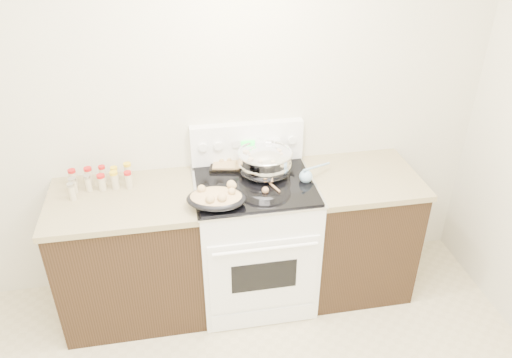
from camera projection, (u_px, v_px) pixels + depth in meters
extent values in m
cube|color=beige|center=(192.00, 106.00, 3.22)|extent=(4.00, 0.05, 2.70)
cube|color=black|center=(132.00, 258.00, 3.33)|extent=(0.90, 0.64, 0.88)
cube|color=brown|center=(123.00, 200.00, 3.09)|extent=(0.93, 0.67, 0.04)
cube|color=black|center=(355.00, 232.00, 3.56)|extent=(0.70, 0.64, 0.88)
cube|color=brown|center=(362.00, 177.00, 3.32)|extent=(0.73, 0.67, 0.04)
cube|color=white|center=(255.00, 242.00, 3.43)|extent=(0.76, 0.66, 0.92)
cube|color=white|center=(264.00, 276.00, 3.15)|extent=(0.70, 0.01, 0.55)
cube|color=black|center=(264.00, 276.00, 3.15)|extent=(0.42, 0.01, 0.22)
cylinder|color=white|center=(266.00, 249.00, 2.99)|extent=(0.65, 0.02, 0.02)
cube|color=white|center=(263.00, 318.00, 3.35)|extent=(0.70, 0.01, 0.14)
cube|color=silver|center=(255.00, 185.00, 3.19)|extent=(0.78, 0.68, 0.01)
cube|color=black|center=(255.00, 183.00, 3.19)|extent=(0.74, 0.64, 0.01)
cube|color=white|center=(247.00, 142.00, 3.36)|extent=(0.76, 0.07, 0.28)
cylinder|color=white|center=(203.00, 147.00, 3.27)|extent=(0.06, 0.02, 0.06)
cylinder|color=white|center=(218.00, 146.00, 3.28)|extent=(0.06, 0.02, 0.06)
cylinder|color=white|center=(277.00, 141.00, 3.34)|extent=(0.06, 0.02, 0.06)
cylinder|color=white|center=(292.00, 140.00, 3.36)|extent=(0.06, 0.02, 0.06)
cube|color=#19E533|center=(248.00, 143.00, 3.32)|extent=(0.09, 0.00, 0.04)
cube|color=silver|center=(236.00, 144.00, 3.30)|extent=(0.05, 0.00, 0.05)
cube|color=silver|center=(260.00, 142.00, 3.33)|extent=(0.05, 0.00, 0.05)
ellipsoid|color=silver|center=(265.00, 164.00, 3.24)|extent=(0.35, 0.35, 0.21)
cylinder|color=silver|center=(265.00, 173.00, 3.28)|extent=(0.19, 0.19, 0.01)
torus|color=silver|center=(265.00, 153.00, 3.20)|extent=(0.36, 0.36, 0.02)
cylinder|color=silver|center=(265.00, 161.00, 3.23)|extent=(0.34, 0.34, 0.12)
cylinder|color=brown|center=(265.00, 154.00, 3.21)|extent=(0.32, 0.32, 0.00)
cube|color=#C8B293|center=(254.00, 150.00, 3.24)|extent=(0.03, 0.03, 0.02)
cube|color=#C8B293|center=(260.00, 149.00, 3.26)|extent=(0.02, 0.02, 0.02)
cube|color=#C8B293|center=(251.00, 155.00, 3.18)|extent=(0.03, 0.03, 0.02)
cube|color=#C8B293|center=(260.00, 162.00, 3.11)|extent=(0.03, 0.03, 0.02)
cube|color=#C8B293|center=(246.00, 153.00, 3.21)|extent=(0.04, 0.04, 0.03)
cube|color=#C8B293|center=(273.00, 163.00, 3.10)|extent=(0.03, 0.03, 0.02)
cube|color=#C8B293|center=(262.00, 149.00, 3.26)|extent=(0.03, 0.03, 0.02)
cube|color=#C8B293|center=(281.00, 154.00, 3.19)|extent=(0.03, 0.03, 0.02)
cube|color=#C8B293|center=(265.00, 154.00, 3.20)|extent=(0.02, 0.02, 0.02)
cube|color=#C8B293|center=(278.00, 152.00, 3.23)|extent=(0.04, 0.04, 0.03)
cube|color=#C8B293|center=(266.00, 150.00, 3.25)|extent=(0.04, 0.04, 0.03)
cube|color=#C8B293|center=(251.00, 160.00, 3.13)|extent=(0.04, 0.04, 0.03)
ellipsoid|color=black|center=(216.00, 199.00, 2.95)|extent=(0.40, 0.31, 0.08)
ellipsoid|color=tan|center=(216.00, 197.00, 2.94)|extent=(0.36, 0.28, 0.06)
sphere|color=tan|center=(222.00, 199.00, 2.87)|extent=(0.04, 0.04, 0.04)
sphere|color=tan|center=(222.00, 198.00, 2.87)|extent=(0.06, 0.06, 0.06)
sphere|color=tan|center=(222.00, 198.00, 2.88)|extent=(0.05, 0.05, 0.05)
sphere|color=tan|center=(231.00, 185.00, 2.99)|extent=(0.05, 0.05, 0.05)
sphere|color=tan|center=(232.00, 191.00, 2.93)|extent=(0.05, 0.05, 0.05)
sphere|color=tan|center=(233.00, 185.00, 2.99)|extent=(0.04, 0.04, 0.04)
sphere|color=tan|center=(210.00, 199.00, 2.86)|extent=(0.06, 0.06, 0.06)
sphere|color=tan|center=(202.00, 189.00, 2.95)|extent=(0.05, 0.05, 0.05)
cube|color=black|center=(239.00, 163.00, 3.38)|extent=(0.42, 0.33, 0.02)
cube|color=tan|center=(239.00, 161.00, 3.38)|extent=(0.38, 0.29, 0.02)
sphere|color=tan|center=(257.00, 156.00, 3.42)|extent=(0.04, 0.04, 0.04)
sphere|color=tan|center=(240.00, 155.00, 3.43)|extent=(0.03, 0.03, 0.03)
sphere|color=tan|center=(242.00, 155.00, 3.42)|extent=(0.03, 0.03, 0.03)
sphere|color=tan|center=(256.00, 162.00, 3.35)|extent=(0.03, 0.03, 0.03)
sphere|color=tan|center=(225.00, 156.00, 3.42)|extent=(0.03, 0.03, 0.03)
sphere|color=tan|center=(221.00, 161.00, 3.36)|extent=(0.04, 0.04, 0.04)
sphere|color=tan|center=(244.00, 164.00, 3.32)|extent=(0.04, 0.04, 0.04)
sphere|color=tan|center=(256.00, 158.00, 3.38)|extent=(0.04, 0.04, 0.04)
sphere|color=tan|center=(229.00, 160.00, 3.37)|extent=(0.04, 0.04, 0.04)
sphere|color=tan|center=(239.00, 163.00, 3.34)|extent=(0.04, 0.04, 0.04)
cylinder|color=#AE7C4F|center=(268.00, 182.00, 3.18)|extent=(0.11, 0.26, 0.01)
sphere|color=#AE7C4F|center=(265.00, 190.00, 3.08)|extent=(0.04, 0.04, 0.04)
sphere|color=#82A6C1|center=(306.00, 176.00, 3.18)|extent=(0.09, 0.09, 0.09)
cylinder|color=#82A6C1|center=(317.00, 167.00, 3.24)|extent=(0.23, 0.18, 0.07)
cylinder|color=#BFB28C|center=(73.00, 179.00, 3.17)|extent=(0.05, 0.05, 0.10)
cylinder|color=#B21414|center=(72.00, 171.00, 3.14)|extent=(0.05, 0.05, 0.02)
cylinder|color=#BFB28C|center=(89.00, 177.00, 3.19)|extent=(0.05, 0.05, 0.10)
cylinder|color=#B21414|center=(87.00, 169.00, 3.15)|extent=(0.05, 0.05, 0.02)
cylinder|color=#BFB28C|center=(103.00, 175.00, 3.21)|extent=(0.04, 0.04, 0.10)
cylinder|color=#B21414|center=(102.00, 167.00, 3.18)|extent=(0.04, 0.04, 0.02)
cylinder|color=#BFB28C|center=(115.00, 176.00, 3.21)|extent=(0.04, 0.04, 0.09)
cylinder|color=gold|center=(114.00, 168.00, 3.19)|extent=(0.05, 0.05, 0.02)
cylinder|color=#BFB28C|center=(128.00, 173.00, 3.22)|extent=(0.05, 0.05, 0.11)
cylinder|color=gold|center=(127.00, 164.00, 3.18)|extent=(0.05, 0.05, 0.02)
cylinder|color=#BFB28C|center=(74.00, 187.00, 3.10)|extent=(0.05, 0.05, 0.09)
cylinder|color=#B2B2B7|center=(72.00, 179.00, 3.07)|extent=(0.05, 0.05, 0.02)
cylinder|color=#BFB28C|center=(88.00, 184.00, 3.12)|extent=(0.04, 0.04, 0.09)
cylinder|color=#B2B2B7|center=(87.00, 177.00, 3.09)|extent=(0.04, 0.04, 0.02)
cylinder|color=#BFB28C|center=(102.00, 184.00, 3.13)|extent=(0.05, 0.05, 0.09)
cylinder|color=#B21414|center=(101.00, 176.00, 3.10)|extent=(0.05, 0.05, 0.02)
cylinder|color=#BFB28C|center=(115.00, 181.00, 3.14)|extent=(0.05, 0.05, 0.10)
cylinder|color=gold|center=(113.00, 173.00, 3.11)|extent=(0.05, 0.05, 0.02)
cylinder|color=#BFB28C|center=(129.00, 181.00, 3.15)|extent=(0.04, 0.04, 0.10)
cylinder|color=#B21414|center=(127.00, 173.00, 3.12)|extent=(0.05, 0.05, 0.02)
cylinder|color=#BFB28C|center=(72.00, 193.00, 3.03)|extent=(0.04, 0.04, 0.10)
cylinder|color=#B2B2B7|center=(70.00, 185.00, 3.00)|extent=(0.04, 0.04, 0.02)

